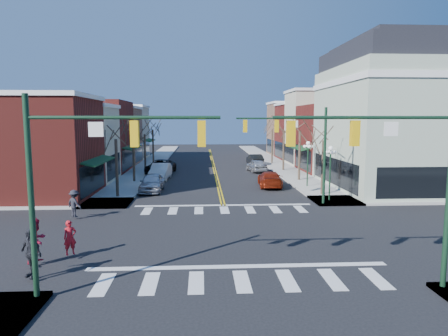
{
  "coord_description": "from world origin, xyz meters",
  "views": [
    {
      "loc": [
        -1.53,
        -21.17,
        6.35
      ],
      "look_at": [
        0.05,
        7.66,
        2.8
      ],
      "focal_mm": 32.0,
      "sensor_mm": 36.0,
      "label": 1
    }
  ],
  "objects": [
    {
      "name": "traffic_mast_near_left",
      "position": [
        -5.55,
        -7.4,
        4.71
      ],
      "size": [
        6.6,
        0.28,
        7.2
      ],
      "color": "#14331E",
      "rests_on": "ground"
    },
    {
      "name": "bldg_left_tan",
      "position": [
        -15.5,
        35.75,
        3.9
      ],
      "size": [
        10.0,
        7.5,
        7.8
      ],
      "primitive_type": "cube",
      "color": "#A07158",
      "rests_on": "ground"
    },
    {
      "name": "pedestrian_red_b",
      "position": [
        -8.73,
        -4.0,
        1.13
      ],
      "size": [
        1.01,
        1.14,
        1.96
      ],
      "primitive_type": "imported",
      "rotation": [
        0.0,
        0.0,
        1.24
      ],
      "color": "#AF122C",
      "rests_on": "sidewalk_left"
    },
    {
      "name": "car_left_near",
      "position": [
        -5.97,
        13.72,
        0.8
      ],
      "size": [
        1.95,
        4.72,
        1.6
      ],
      "primitive_type": "imported",
      "rotation": [
        0.0,
        0.0,
        -0.01
      ],
      "color": "#BABBC0",
      "rests_on": "ground"
    },
    {
      "name": "car_right_mid",
      "position": [
        5.01,
        26.5,
        0.76
      ],
      "size": [
        2.38,
        4.65,
        1.52
      ],
      "primitive_type": "imported",
      "rotation": [
        0.0,
        0.0,
        3.28
      ],
      "color": "#AFAFB3",
      "rests_on": "ground"
    },
    {
      "name": "bldg_left_brick_a",
      "position": [
        -15.5,
        11.75,
        4.0
      ],
      "size": [
        10.0,
        8.5,
        8.0
      ],
      "primitive_type": "cube",
      "color": "maroon",
      "rests_on": "ground"
    },
    {
      "name": "car_right_far",
      "position": [
        5.77,
        33.66,
        0.76
      ],
      "size": [
        2.0,
        4.72,
        1.52
      ],
      "primitive_type": "imported",
      "rotation": [
        0.0,
        0.0,
        3.23
      ],
      "color": "black",
      "rests_on": "ground"
    },
    {
      "name": "tree_left_a",
      "position": [
        -8.4,
        11.0,
        2.38
      ],
      "size": [
        0.24,
        0.24,
        4.76
      ],
      "primitive_type": "cylinder",
      "color": "#382B21",
      "rests_on": "ground"
    },
    {
      "name": "sidewalk_right",
      "position": [
        8.75,
        20.0,
        0.07
      ],
      "size": [
        3.5,
        70.0,
        0.15
      ],
      "primitive_type": "cube",
      "color": "#9E9B93",
      "rests_on": "ground"
    },
    {
      "name": "bldg_right_stucco",
      "position": [
        15.5,
        33.5,
        5.0
      ],
      "size": [
        10.0,
        7.0,
        10.0
      ],
      "primitive_type": "cube",
      "color": "#BDB89C",
      "rests_on": "ground"
    },
    {
      "name": "pedestrian_dark_b",
      "position": [
        -9.67,
        4.17,
        1.02
      ],
      "size": [
        1.29,
        1.17,
        1.74
      ],
      "primitive_type": "imported",
      "rotation": [
        0.0,
        0.0,
        2.54
      ],
      "color": "black",
      "rests_on": "sidewalk_left"
    },
    {
      "name": "lamppost_midblock",
      "position": [
        8.2,
        15.0,
        2.96
      ],
      "size": [
        0.36,
        0.36,
        4.33
      ],
      "color": "#14331E",
      "rests_on": "ground"
    },
    {
      "name": "ground",
      "position": [
        0.0,
        0.0,
        0.0
      ],
      "size": [
        160.0,
        160.0,
        0.0
      ],
      "primitive_type": "plane",
      "color": "black",
      "rests_on": "ground"
    },
    {
      "name": "pedestrian_red_a",
      "position": [
        -7.62,
        -3.06,
        0.95
      ],
      "size": [
        0.69,
        0.64,
        1.59
      ],
      "primitive_type": "imported",
      "rotation": [
        0.0,
        0.0,
        0.59
      ],
      "color": "red",
      "rests_on": "sidewalk_left"
    },
    {
      "name": "sidewalk_left",
      "position": [
        -8.75,
        20.0,
        0.07
      ],
      "size": [
        3.5,
        70.0,
        0.15
      ],
      "primitive_type": "cube",
      "color": "#9E9B93",
      "rests_on": "ground"
    },
    {
      "name": "tree_left_c",
      "position": [
        -8.4,
        27.0,
        2.27
      ],
      "size": [
        0.24,
        0.24,
        4.55
      ],
      "primitive_type": "cylinder",
      "color": "#382B21",
      "rests_on": "ground"
    },
    {
      "name": "victorian_corner",
      "position": [
        16.5,
        14.5,
        6.66
      ],
      "size": [
        12.25,
        14.25,
        13.3
      ],
      "color": "#A8B79E",
      "rests_on": "ground"
    },
    {
      "name": "tree_right_b",
      "position": [
        8.4,
        19.0,
        2.59
      ],
      "size": [
        0.24,
        0.24,
        5.18
      ],
      "primitive_type": "cylinder",
      "color": "#382B21",
      "rests_on": "ground"
    },
    {
      "name": "traffic_mast_near_right",
      "position": [
        5.55,
        -7.4,
        4.71
      ],
      "size": [
        6.6,
        0.28,
        7.2
      ],
      "color": "#14331E",
      "rests_on": "ground"
    },
    {
      "name": "bldg_left_brick_b",
      "position": [
        -15.5,
        27.5,
        4.25
      ],
      "size": [
        10.0,
        9.0,
        8.5
      ],
      "primitive_type": "cube",
      "color": "maroon",
      "rests_on": "ground"
    },
    {
      "name": "tree_left_d",
      "position": [
        -8.4,
        35.0,
        2.45
      ],
      "size": [
        0.24,
        0.24,
        4.9
      ],
      "primitive_type": "cylinder",
      "color": "#382B21",
      "rests_on": "ground"
    },
    {
      "name": "traffic_mast_far_right",
      "position": [
        5.55,
        7.4,
        4.71
      ],
      "size": [
        6.6,
        0.28,
        7.2
      ],
      "color": "#14331E",
      "rests_on": "ground"
    },
    {
      "name": "car_right_near",
      "position": [
        4.8,
        15.65,
        0.73
      ],
      "size": [
        2.42,
        5.19,
        1.47
      ],
      "primitive_type": "imported",
      "rotation": [
        0.0,
        0.0,
        3.07
      ],
      "color": "maroon",
      "rests_on": "ground"
    },
    {
      "name": "bldg_left_stucco_b",
      "position": [
        -15.5,
        43.5,
        4.1
      ],
      "size": [
        10.0,
        8.0,
        8.2
      ],
      "primitive_type": "cube",
      "color": "#BDB89C",
      "rests_on": "ground"
    },
    {
      "name": "pedestrian_dark_a",
      "position": [
        -8.28,
        -5.65,
        1.13
      ],
      "size": [
        1.22,
        1.03,
        1.96
      ],
      "primitive_type": "imported",
      "rotation": [
        0.0,
        0.0,
        -0.58
      ],
      "color": "black",
      "rests_on": "sidewalk_left"
    },
    {
      "name": "car_left_mid",
      "position": [
        -5.95,
        20.9,
        0.84
      ],
      "size": [
        2.1,
        5.18,
        1.67
      ],
      "primitive_type": "imported",
      "rotation": [
        0.0,
        0.0,
        -0.07
      ],
      "color": "silver",
      "rests_on": "ground"
    },
    {
      "name": "car_left_far",
      "position": [
        -6.4,
        25.33,
        0.82
      ],
      "size": [
        3.5,
        6.22,
        1.64
      ],
      "primitive_type": "imported",
      "rotation": [
        0.0,
        0.0,
        -0.14
      ],
      "color": "black",
      "rests_on": "ground"
    },
    {
      "name": "bldg_right_tan",
      "position": [
        15.5,
        49.0,
        4.5
      ],
      "size": [
        10.0,
        8.0,
        9.0
      ],
      "primitive_type": "cube",
      "color": "#A07158",
      "rests_on": "ground"
    },
    {
      "name": "bldg_right_brick_a",
      "position": [
        15.5,
        25.75,
        4.0
      ],
      "size": [
        10.0,
        8.5,
        8.0
      ],
      "primitive_type": "cube",
      "color": "maroon",
      "rests_on": "ground"
    },
    {
      "name": "bldg_left_stucco_a",
      "position": [
        -15.5,
        19.5,
        3.75
      ],
      "size": [
        10.0,
        7.0,
        7.5
      ],
      "primitive_type": "cube",
      "color": "#BDB89C",
      "rests_on": "ground"
    },
    {
      "name": "tree_left_b",
      "position": [
        -8.4,
        19.0,
        2.52
      ],
      "size": [
        0.24,
        0.24,
        5.04
      ],
      "primitive_type": "cylinder",
      "color": "#382B21",
      "rests_on": "ground"
    },
    {
      "name": "tree_right_c",
      "position": [
        8.4,
        27.0,
        2.42
      ],
      "size": [
        0.24,
        0.24,
        4.83
      ],
      "primitive_type": "cylinder",
      "color": "#382B21",
      "rests_on": "ground"
    },
    {
      "name": "bldg_right_brick_b",
      "position": [
        15.5,
        41.0,
        4.25
      ],
      "size": [
        10.0,
        8.0,
        8.5
      ],
      "primitive_type": "cube",
      "color": "maroon",
      "rests_on": "ground"
    },
    {
      "name": "tree_right_a",
      "position": [
        8.4,
        11.0,
        2.31
      ],
      "size": [
        0.24,
        0.24,
        4.62
      ],
      "primitive_type": "cylinder",
      "color": "#382B21",
      "rests_on": "ground"
    },
    {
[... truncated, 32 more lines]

